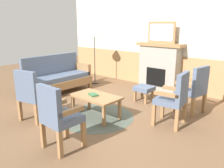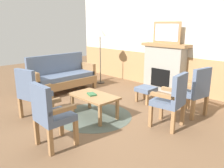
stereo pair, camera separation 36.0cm
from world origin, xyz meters
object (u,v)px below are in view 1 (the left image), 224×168
object	(u,v)px
armchair_near_fireplace	(174,97)
armchair_front_left	(32,93)
couch	(57,78)
armchair_by_window_left	(194,88)
floor_lamp_by_couch	(94,35)
fireplace	(159,66)
armchair_front_center	(58,114)
book_on_table	(93,95)
framed_picture	(161,32)
coffee_table	(96,98)
footstool	(144,89)

from	to	relation	value
armchair_near_fireplace	armchair_front_left	world-z (taller)	same
couch	armchair_by_window_left	bearing A→B (deg)	16.06
floor_lamp_by_couch	fireplace	bearing A→B (deg)	21.73
fireplace	armchair_front_center	world-z (taller)	fireplace
fireplace	couch	distance (m)	2.79
couch	book_on_table	bearing A→B (deg)	-15.51
fireplace	book_on_table	world-z (taller)	fireplace
fireplace	floor_lamp_by_couch	distance (m)	2.10
framed_picture	armchair_by_window_left	xyz separation A→B (m)	(1.40, -1.10, -1.02)
book_on_table	armchair_front_center	bearing A→B (deg)	-68.07
coffee_table	armchair_by_window_left	distance (m)	1.98
coffee_table	floor_lamp_by_couch	world-z (taller)	floor_lamp_by_couch
book_on_table	floor_lamp_by_couch	size ratio (longest dim) A/B	0.12
footstool	armchair_near_fireplace	world-z (taller)	armchair_near_fireplace
fireplace	footstool	distance (m)	1.21
coffee_table	armchair_front_center	world-z (taller)	armchair_front_center
floor_lamp_by_couch	book_on_table	bearing A→B (deg)	-45.54
footstool	armchair_near_fireplace	bearing A→B (deg)	-34.35
fireplace	framed_picture	bearing A→B (deg)	90.00
armchair_near_fireplace	armchair_front_center	bearing A→B (deg)	-115.84
couch	coffee_table	size ratio (longest dim) A/B	1.88
footstool	armchair_near_fireplace	xyz separation A→B (m)	(1.12, -0.76, 0.25)
book_on_table	armchair_near_fireplace	bearing A→B (deg)	26.49
armchair_front_center	coffee_table	bearing A→B (deg)	109.73
couch	footstool	xyz separation A→B (m)	(2.13, 0.91, -0.11)
armchair_by_window_left	framed_picture	bearing A→B (deg)	141.92
fireplace	framed_picture	size ratio (longest dim) A/B	1.62
framed_picture	couch	world-z (taller)	framed_picture
framed_picture	couch	size ratio (longest dim) A/B	0.44
framed_picture	footstool	bearing A→B (deg)	-77.56
armchair_front_left	floor_lamp_by_couch	size ratio (longest dim) A/B	0.58
couch	armchair_near_fireplace	distance (m)	3.25
armchair_by_window_left	armchair_front_center	xyz separation A→B (m)	(-0.92, -2.63, 0.00)
coffee_table	armchair_near_fireplace	xyz separation A→B (m)	(1.31, 0.66, 0.15)
coffee_table	armchair_by_window_left	bearing A→B (deg)	47.13
coffee_table	footstool	size ratio (longest dim) A/B	2.40
couch	armchair_front_left	distance (m)	1.80
fireplace	armchair_front_center	xyz separation A→B (m)	(0.48, -3.72, -0.11)
couch	footstool	size ratio (longest dim) A/B	4.50
armchair_front_left	coffee_table	bearing A→B (deg)	48.02
armchair_near_fireplace	armchair_by_window_left	xyz separation A→B (m)	(0.04, 0.79, 0.00)
fireplace	armchair_near_fireplace	world-z (taller)	fireplace
couch	armchair_by_window_left	size ratio (longest dim) A/B	1.84
framed_picture	armchair_front_center	xyz separation A→B (m)	(0.48, -3.72, -1.02)
footstool	armchair_front_center	world-z (taller)	armchair_front_center
armchair_by_window_left	footstool	bearing A→B (deg)	-178.47
fireplace	armchair_front_left	bearing A→B (deg)	-102.04
book_on_table	footstool	size ratio (longest dim) A/B	0.52
fireplace	floor_lamp_by_couch	size ratio (longest dim) A/B	0.77
book_on_table	armchair_by_window_left	bearing A→B (deg)	46.58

